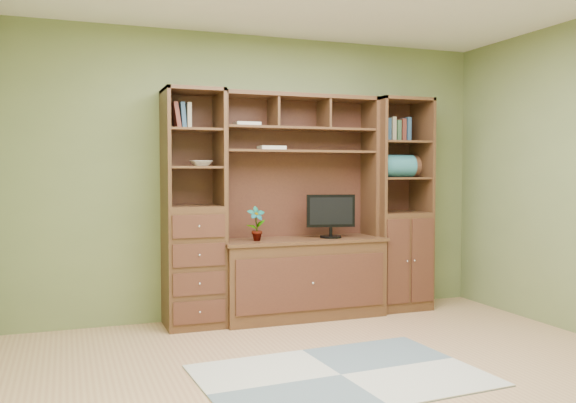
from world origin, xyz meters
name	(u,v)px	position (x,y,z in m)	size (l,w,h in m)	color
room	(356,178)	(0.00, 0.00, 1.30)	(4.60, 4.10, 2.64)	tan
center_hutch	(302,206)	(0.32, 1.73, 1.02)	(1.54, 0.53, 2.05)	#492B19
left_tower	(193,208)	(-0.68, 1.77, 1.02)	(0.50, 0.45, 2.05)	#492B19
right_tower	(398,204)	(1.35, 1.77, 1.02)	(0.55, 0.45, 2.05)	#492B19
rug	(341,375)	(-0.04, 0.13, 0.01)	(1.82, 1.21, 0.01)	#979C9C
monitor	(331,208)	(0.59, 1.70, 1.01)	(0.45, 0.20, 0.55)	black
orchid	(256,224)	(-0.13, 1.70, 0.88)	(0.16, 0.11, 0.31)	#A94A39
magazines	(272,148)	(0.05, 1.82, 1.56)	(0.23, 0.17, 0.04)	beige
bowl	(201,163)	(-0.61, 1.77, 1.41)	(0.20, 0.20, 0.05)	beige
blanket_teal	(395,166)	(1.27, 1.73, 1.40)	(0.37, 0.22, 0.22)	#2A6670
blanket_red	(405,166)	(1.47, 1.85, 1.40)	(0.39, 0.22, 0.22)	brown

